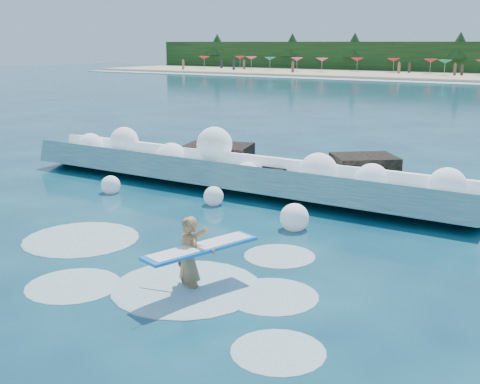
% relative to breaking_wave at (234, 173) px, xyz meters
% --- Properties ---
extents(ground, '(200.00, 200.00, 0.00)m').
position_rel_breaking_wave_xyz_m(ground, '(1.65, -6.54, -0.50)').
color(ground, '#082A41').
rests_on(ground, ground).
extents(breaking_wave, '(16.66, 2.66, 1.44)m').
position_rel_breaking_wave_xyz_m(breaking_wave, '(0.00, 0.00, 0.00)').
color(breaking_wave, teal).
rests_on(breaking_wave, ground).
extents(rock_cluster, '(8.42, 3.39, 1.42)m').
position_rel_breaking_wave_xyz_m(rock_cluster, '(0.88, 1.54, -0.05)').
color(rock_cluster, black).
rests_on(rock_cluster, ground).
extents(surfer_with_board, '(1.31, 2.99, 1.84)m').
position_rel_breaking_wave_xyz_m(surfer_with_board, '(4.16, -7.92, 0.18)').
color(surfer_with_board, '#A47A4C').
rests_on(surfer_with_board, ground).
extents(wave_spray, '(14.95, 4.56, 2.06)m').
position_rel_breaking_wave_xyz_m(wave_spray, '(-0.01, -0.22, 0.41)').
color(wave_spray, white).
rests_on(wave_spray, ground).
extents(surf_foam, '(9.34, 5.71, 0.16)m').
position_rel_breaking_wave_xyz_m(surf_foam, '(2.77, -7.53, -0.50)').
color(surf_foam, silver).
rests_on(surf_foam, ground).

